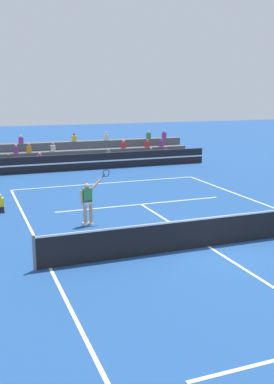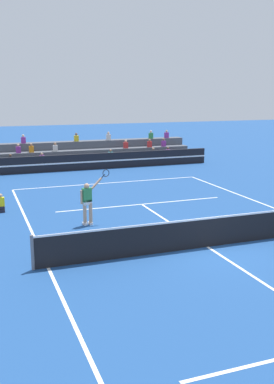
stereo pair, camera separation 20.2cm
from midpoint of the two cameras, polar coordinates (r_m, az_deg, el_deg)
The scene contains 8 objects.
ground_plane at distance 15.89m, azimuth 8.70°, elevation -6.87°, with size 120.00×120.00×0.00m, color navy.
court_lines at distance 15.89m, azimuth 8.70°, elevation -6.85°, with size 11.10×23.90×0.01m.
tennis_net at distance 15.72m, azimuth 8.76°, elevation -5.00°, with size 12.00×0.10×1.10m.
sponsor_banner_wall at distance 31.16m, azimuth -6.71°, elevation 3.84°, with size 18.00×0.26×1.10m.
bleacher_stand at distance 33.58m, azimuth -7.80°, elevation 4.61°, with size 17.03×2.85×2.28m.
ball_kid_courtside at distance 20.89m, azimuth -17.20°, elevation -1.61°, with size 0.30×0.36×0.84m.
tennis_player at distance 18.06m, azimuth -6.55°, elevation -1.18°, with size 1.36×0.39×2.26m.
tennis_ball at distance 16.99m, azimuth -9.05°, elevation -5.46°, with size 0.07×0.07×0.07m, color #C6DB33.
Camera 1 is at (-7.59, -12.95, 5.26)m, focal length 42.00 mm.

